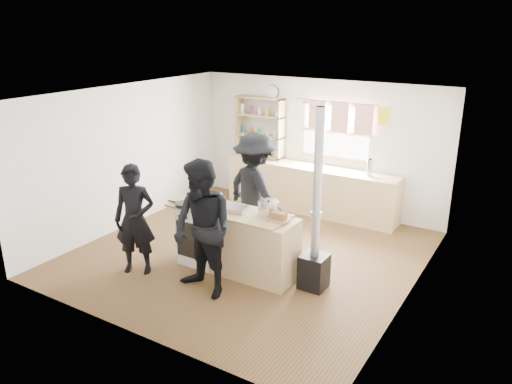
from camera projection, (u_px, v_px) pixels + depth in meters
ground at (249, 254)px, 7.90m from camera, size 5.00×5.00×0.01m
back_counter at (310, 189)px, 9.54m from camera, size 3.40×0.55×0.90m
shelving_unit at (260, 127)px, 9.89m from camera, size 1.00×0.28×1.20m
thermos at (369, 168)px, 8.79m from camera, size 0.10×0.10×0.29m
cooking_island at (237, 241)px, 7.23m from camera, size 1.97×0.64×0.93m
skillet_greens at (184, 204)px, 7.28m from camera, size 0.27×0.27×0.05m
roast_tray at (236, 209)px, 7.08m from camera, size 0.35×0.30×0.07m
stockpot_stove at (216, 199)px, 7.33m from camera, size 0.22×0.22×0.18m
stockpot_counter at (269, 208)px, 6.93m from camera, size 0.30×0.30×0.22m
bread_board at (278, 217)px, 6.74m from camera, size 0.28×0.21×0.12m
flue_heater at (315, 244)px, 6.70m from camera, size 0.35×0.35×2.50m
person_near_left at (135, 220)px, 7.10m from camera, size 0.70×0.61×1.62m
person_near_right at (203, 230)px, 6.47m from camera, size 1.03×0.88×1.85m
person_far at (255, 191)px, 7.95m from camera, size 1.37×1.06×1.86m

